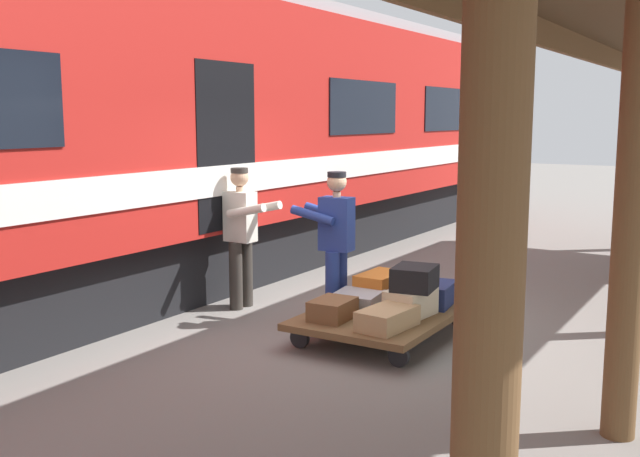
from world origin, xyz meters
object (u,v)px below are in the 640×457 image
at_px(train_car, 136,136).
at_px(suitcase_black_hardshell, 415,278).
at_px(suitcase_brown_leather, 333,309).
at_px(suitcase_tan_vintage, 387,318).
at_px(porter_by_door, 242,233).
at_px(suitcase_cream_canvas, 410,302).
at_px(luggage_cart, 383,315).
at_px(suitcase_orange_carryall, 380,285).
at_px(porter_in_overalls, 335,241).
at_px(suitcase_gray_aluminum, 358,300).
at_px(suitcase_navy_fabric, 431,294).

height_order(train_car, suitcase_black_hardshell, train_car).
relative_size(suitcase_brown_leather, suitcase_black_hardshell, 0.99).
distance_m(suitcase_tan_vintage, porter_by_door, 2.48).
relative_size(suitcase_cream_canvas, suitcase_brown_leather, 1.10).
relative_size(luggage_cart, suitcase_orange_carryall, 3.10).
xyz_separation_m(suitcase_cream_canvas, suitcase_brown_leather, (0.62, 0.53, -0.04)).
distance_m(suitcase_cream_canvas, porter_in_overalls, 1.20).
bearing_deg(porter_in_overalls, suitcase_cream_canvas, 166.25).
relative_size(suitcase_gray_aluminum, porter_in_overalls, 0.29).
bearing_deg(train_car, suitcase_cream_canvas, 176.91).
bearing_deg(suitcase_orange_carryall, suitcase_gray_aluminum, 90.00).
bearing_deg(porter_by_door, suitcase_navy_fabric, -171.43).
bearing_deg(luggage_cart, suitcase_brown_leather, 60.04).
bearing_deg(porter_in_overalls, suitcase_brown_leather, 118.82).
bearing_deg(train_car, porter_in_overalls, -179.24).
bearing_deg(suitcase_cream_canvas, train_car, -3.09).
distance_m(luggage_cart, porter_by_door, 2.12).
bearing_deg(suitcase_gray_aluminum, suitcase_brown_leather, 90.00).
distance_m(suitcase_gray_aluminum, porter_in_overalls, 0.76).
height_order(luggage_cart, suitcase_tan_vintage, suitcase_tan_vintage).
height_order(luggage_cart, suitcase_gray_aluminum, suitcase_gray_aluminum).
bearing_deg(suitcase_orange_carryall, train_car, 5.30).
xyz_separation_m(luggage_cart, suitcase_tan_vintage, (-0.31, 0.53, 0.14)).
bearing_deg(train_car, suitcase_black_hardshell, 177.19).
relative_size(luggage_cart, suitcase_brown_leather, 4.09).
distance_m(train_car, luggage_cart, 4.15).
xyz_separation_m(suitcase_cream_canvas, porter_in_overalls, (1.05, -0.26, 0.51)).
relative_size(suitcase_tan_vintage, suitcase_gray_aluminum, 1.27).
relative_size(suitcase_navy_fabric, suitcase_orange_carryall, 0.92).
relative_size(train_car, porter_by_door, 11.76).
distance_m(train_car, suitcase_orange_carryall, 3.80).
bearing_deg(suitcase_orange_carryall, porter_by_door, 11.62).
relative_size(suitcase_navy_fabric, porter_by_door, 0.34).
height_order(luggage_cart, suitcase_cream_canvas, suitcase_cream_canvas).
height_order(suitcase_black_hardshell, porter_by_door, porter_by_door).
bearing_deg(luggage_cart, suitcase_black_hardshell, -176.96).
xyz_separation_m(suitcase_cream_canvas, porter_by_door, (2.31, -0.19, 0.51)).
bearing_deg(suitcase_gray_aluminum, porter_in_overalls, -30.58).
xyz_separation_m(suitcase_brown_leather, suitcase_tan_vintage, (-0.62, -0.00, -0.00)).
bearing_deg(luggage_cart, porter_in_overalls, -19.10).
bearing_deg(train_car, suitcase_gray_aluminum, 176.35).
bearing_deg(suitcase_navy_fabric, train_car, 4.49).
bearing_deg(suitcase_cream_canvas, suitcase_orange_carryall, -40.94).
xyz_separation_m(train_car, suitcase_tan_vintage, (-4.03, 0.75, -1.69)).
relative_size(suitcase_navy_fabric, suitcase_black_hardshell, 1.20).
bearing_deg(porter_by_door, suitcase_brown_leather, 156.91).
bearing_deg(porter_in_overalls, luggage_cart, 160.90).
bearing_deg(suitcase_tan_vintage, porter_in_overalls, -36.98).
height_order(luggage_cart, suitcase_black_hardshell, suitcase_black_hardshell).
relative_size(suitcase_orange_carryall, suitcase_gray_aluminum, 1.25).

